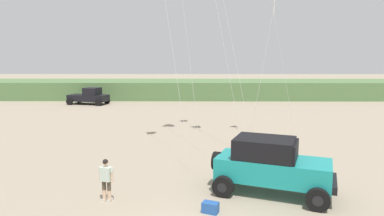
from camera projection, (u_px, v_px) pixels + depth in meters
The scene contains 5 objects.
dune_ridge at pixel (175, 89), 47.92m from camera, with size 90.00×9.22×2.33m, color #567A47.
jeep at pixel (271, 165), 13.72m from camera, with size 4.99×3.75×2.26m.
person_watching at pixel (106, 178), 12.98m from camera, with size 0.60×0.40×1.67m.
cooler_box at pixel (210, 207), 12.13m from camera, with size 0.56×0.36×0.38m, color #23519E.
distant_pickup at pixel (89, 96), 40.61m from camera, with size 4.91×3.32×1.98m.
Camera 1 is at (0.39, -9.05, 5.41)m, focal length 32.21 mm.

